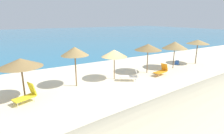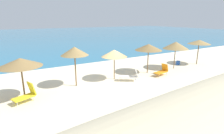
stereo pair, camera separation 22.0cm
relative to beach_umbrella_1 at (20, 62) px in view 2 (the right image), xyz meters
The scene contains 12 objects.
ground_plane 6.56m from the beach_umbrella_1, ahead, with size 160.00×160.00×0.00m, color beige.
sea_water 46.40m from the beach_umbrella_1, 82.41° to the left, with size 160.00×78.32×0.01m, color teal.
beach_umbrella_1 is the anchor object (origin of this frame).
beach_umbrella_2 3.63m from the beach_umbrella_1, ahead, with size 2.00×2.00×2.97m.
beach_umbrella_3 6.87m from the beach_umbrella_1, ahead, with size 2.11×2.11×2.48m.
beach_umbrella_4 10.48m from the beach_umbrella_1, ahead, with size 2.45×2.45×2.69m.
beach_umbrella_5 13.80m from the beach_umbrella_1, ahead, with size 2.47×2.47×2.71m.
beach_umbrella_6 17.42m from the beach_umbrella_1, ahead, with size 2.36×2.36×2.69m.
lounge_chair_0 7.98m from the beach_umbrella_1, ahead, with size 1.62×1.35×0.95m.
lounge_chair_1 1.95m from the beach_umbrella_1, 80.53° to the right, with size 1.44×1.07×1.15m.
lounge_chair_2 11.24m from the beach_umbrella_1, ahead, with size 1.49×0.86×0.99m.
cooler_box 15.63m from the beach_umbrella_1, ahead, with size 0.51×0.36×0.40m, color blue.
Camera 2 is at (-6.64, -11.62, 4.91)m, focal length 29.07 mm.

